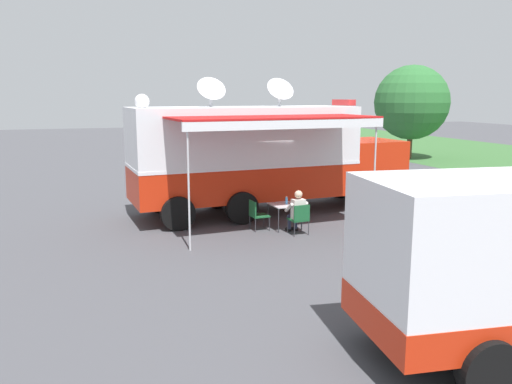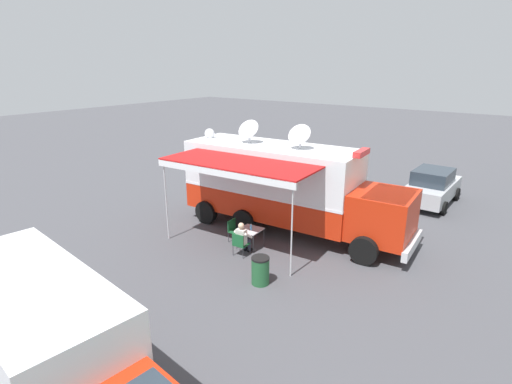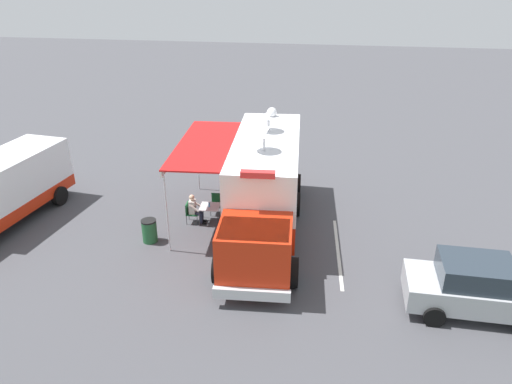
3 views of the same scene
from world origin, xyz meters
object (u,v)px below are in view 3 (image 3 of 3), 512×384
(water_bottle, at_px, (209,204))
(car_behind_truck, at_px, (477,287))
(folding_chair_beside_table, at_px, (217,202))
(support_truck, at_px, (2,191))
(folding_table, at_px, (210,208))
(trash_bin, at_px, (149,231))
(folding_chair_at_table, at_px, (190,211))
(command_truck, at_px, (264,184))
(seated_responder, at_px, (195,208))

(water_bottle, height_order, car_behind_truck, car_behind_truck)
(water_bottle, bearing_deg, folding_chair_beside_table, -95.69)
(support_truck, bearing_deg, car_behind_truck, 170.66)
(folding_table, xyz_separation_m, trash_bin, (1.90, 1.85, -0.22))
(folding_table, height_order, water_bottle, water_bottle)
(support_truck, bearing_deg, folding_chair_at_table, -170.98)
(command_truck, bearing_deg, folding_table, -4.28)
(folding_chair_beside_table, relative_size, seated_responder, 0.70)
(seated_responder, height_order, car_behind_truck, car_behind_truck)
(folding_chair_at_table, relative_size, car_behind_truck, 0.21)
(support_truck, distance_m, car_behind_truck, 17.71)
(folding_chair_at_table, bearing_deg, trash_bin, 57.22)
(folding_table, height_order, car_behind_truck, car_behind_truck)
(folding_chair_at_table, bearing_deg, water_bottle, -173.52)
(folding_table, relative_size, folding_chair_beside_table, 0.98)
(folding_chair_at_table, distance_m, support_truck, 7.54)
(command_truck, xyz_separation_m, car_behind_truck, (-7.04, 4.01, -1.07))
(command_truck, height_order, folding_table, command_truck)
(command_truck, relative_size, support_truck, 1.38)
(folding_chair_at_table, distance_m, car_behind_truck, 10.86)
(water_bottle, relative_size, seated_responder, 0.18)
(car_behind_truck, bearing_deg, water_bottle, -24.02)
(water_bottle, bearing_deg, seated_responder, 7.27)
(folding_table, distance_m, folding_chair_beside_table, 0.87)
(trash_bin, height_order, support_truck, support_truck)
(support_truck, bearing_deg, water_bottle, -171.22)
(command_truck, height_order, folding_chair_beside_table, command_truck)
(folding_chair_beside_table, height_order, support_truck, support_truck)
(water_bottle, height_order, seated_responder, seated_responder)
(seated_responder, xyz_separation_m, support_truck, (7.59, 1.19, 0.73))
(water_bottle, relative_size, folding_chair_at_table, 0.26)
(folding_chair_at_table, height_order, car_behind_truck, car_behind_truck)
(water_bottle, height_order, folding_chair_at_table, water_bottle)
(folding_chair_beside_table, bearing_deg, folding_chair_at_table, 48.36)
(support_truck, bearing_deg, trash_bin, 175.12)
(folding_chair_beside_table, height_order, seated_responder, seated_responder)
(trash_bin, bearing_deg, folding_chair_beside_table, -126.26)
(support_truck, bearing_deg, folding_chair_beside_table, -165.37)
(command_truck, bearing_deg, support_truck, 6.25)
(seated_responder, relative_size, support_truck, 0.18)
(car_behind_truck, bearing_deg, seated_responder, -22.34)
(support_truck, xyz_separation_m, car_behind_truck, (-17.46, 2.87, -0.51))
(seated_responder, height_order, trash_bin, seated_responder)
(support_truck, bearing_deg, seated_responder, -171.10)
(water_bottle, bearing_deg, folding_table, -105.55)
(folding_chair_at_table, bearing_deg, seated_responder, -176.05)
(command_truck, distance_m, folding_chair_at_table, 3.35)
(water_bottle, relative_size, support_truck, 0.03)
(command_truck, height_order, car_behind_truck, command_truck)
(folding_table, xyz_separation_m, support_truck, (8.20, 1.31, 0.71))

